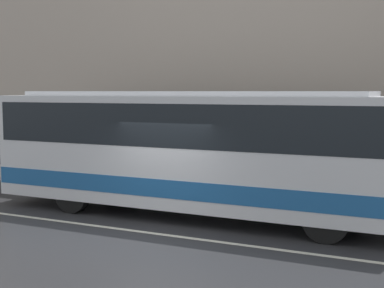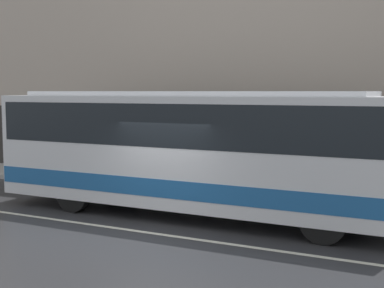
{
  "view_description": "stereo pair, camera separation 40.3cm",
  "coord_description": "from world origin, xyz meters",
  "views": [
    {
      "loc": [
        6.08,
        -10.47,
        3.26
      ],
      "look_at": [
        0.11,
        2.07,
        1.88
      ],
      "focal_mm": 50.0,
      "sensor_mm": 36.0,
      "label": 1
    },
    {
      "loc": [
        6.45,
        -10.29,
        3.26
      ],
      "look_at": [
        0.11,
        2.07,
        1.88
      ],
      "focal_mm": 50.0,
      "sensor_mm": 36.0,
      "label": 2
    }
  ],
  "objects": [
    {
      "name": "sidewalk",
      "position": [
        0.0,
        5.25,
        0.07
      ],
      "size": [
        60.0,
        2.49,
        0.14
      ],
      "color": "#A09E99",
      "rests_on": "ground_plane"
    },
    {
      "name": "transit_bus",
      "position": [
        0.08,
        2.07,
        1.84
      ],
      "size": [
        10.77,
        2.62,
        3.26
      ],
      "color": "silver",
      "rests_on": "ground_plane"
    },
    {
      "name": "building_facade",
      "position": [
        0.0,
        6.64,
        5.1
      ],
      "size": [
        60.0,
        0.35,
        10.58
      ],
      "color": "#B7A899",
      "rests_on": "ground_plane"
    },
    {
      "name": "ground_plane",
      "position": [
        0.0,
        0.0,
        0.0
      ],
      "size": [
        60.0,
        60.0,
        0.0
      ],
      "primitive_type": "plane",
      "color": "#2D2D30"
    },
    {
      "name": "lane_stripe",
      "position": [
        0.0,
        0.0,
        0.0
      ],
      "size": [
        54.0,
        0.14,
        0.01
      ],
      "color": "beige",
      "rests_on": "ground_plane"
    }
  ]
}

